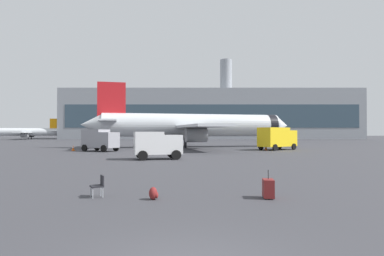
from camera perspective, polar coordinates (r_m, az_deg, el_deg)
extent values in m
cylinder|color=silver|center=(53.69, 0.27, 0.51)|extent=(30.07, 10.58, 3.80)
cone|color=silver|center=(59.62, 15.58, 0.42)|extent=(3.16, 4.06, 3.61)
cone|color=silver|center=(52.34, -17.69, 0.57)|extent=(3.90, 4.06, 3.42)
cylinder|color=black|center=(58.59, 13.70, 0.43)|extent=(2.25, 4.09, 3.88)
cube|color=silver|center=(61.29, -2.40, 0.08)|extent=(8.34, 16.67, 0.36)
cube|color=silver|center=(45.69, 1.41, 0.34)|extent=(8.34, 16.67, 0.36)
cylinder|color=gray|center=(58.84, -1.94, -1.15)|extent=(3.62, 2.88, 2.20)
cylinder|color=gray|center=(48.11, 0.65, -1.26)|extent=(3.62, 2.88, 2.20)
cube|color=red|center=(52.39, -14.28, 4.50)|extent=(4.37, 1.36, 6.40)
cube|color=silver|center=(55.42, -14.76, 1.11)|extent=(3.91, 6.44, 0.24)
cube|color=silver|center=(49.02, -14.94, 1.34)|extent=(3.91, 6.44, 0.24)
cylinder|color=black|center=(57.72, 11.93, -2.34)|extent=(0.36, 0.36, 1.80)
cylinder|color=black|center=(55.63, -2.32, -2.42)|extent=(0.44, 0.44, 1.80)
cylinder|color=black|center=(50.93, -1.29, -2.58)|extent=(0.44, 0.44, 1.80)
cylinder|color=silver|center=(123.15, -27.71, -0.62)|extent=(20.59, 6.92, 2.60)
cone|color=silver|center=(120.66, -22.50, -0.65)|extent=(2.64, 2.75, 2.34)
cube|color=silver|center=(117.70, -28.09, -0.72)|extent=(5.54, 11.39, 0.25)
cube|color=silver|center=(128.26, -26.77, -0.72)|extent=(5.54, 11.39, 0.25)
cylinder|color=gray|center=(119.35, -27.87, -1.15)|extent=(2.46, 1.94, 1.50)
cylinder|color=gray|center=(126.61, -26.96, -1.12)|extent=(2.46, 1.94, 1.50)
cube|color=orange|center=(121.07, -23.48, 0.52)|extent=(2.99, 0.88, 4.37)
cube|color=silver|center=(118.84, -23.53, -0.45)|extent=(2.61, 4.39, 0.16)
cube|color=silver|center=(123.13, -23.14, -0.46)|extent=(2.61, 4.39, 0.16)
cylinder|color=black|center=(121.23, -27.29, -1.53)|extent=(0.30, 0.30, 1.23)
cylinder|color=black|center=(124.40, -26.90, -1.51)|extent=(0.30, 0.30, 1.23)
cube|color=gray|center=(42.93, -14.68, -2.09)|extent=(2.51, 2.73, 2.04)
cube|color=#1E232D|center=(42.44, -13.96, -1.46)|extent=(1.00, 1.79, 0.84)
cube|color=gray|center=(44.58, -16.95, -1.80)|extent=(3.79, 3.40, 2.40)
cylinder|color=black|center=(43.75, -13.54, -3.46)|extent=(0.90, 0.61, 0.90)
cylinder|color=black|center=(42.05, -15.62, -3.57)|extent=(0.90, 0.61, 0.90)
cylinder|color=black|center=(46.03, -16.69, -3.31)|extent=(0.90, 0.61, 0.90)
cylinder|color=black|center=(44.42, -18.78, -3.40)|extent=(0.90, 0.61, 0.90)
cube|color=yellow|center=(48.91, 16.52, -1.76)|extent=(2.78, 2.93, 2.29)
cube|color=#1E232D|center=(49.48, 17.01, -1.12)|extent=(1.36, 1.78, 0.95)
cube|color=yellow|center=(46.53, 14.32, -1.57)|extent=(4.90, 4.51, 2.70)
cylinder|color=black|center=(49.65, 15.33, -3.12)|extent=(0.85, 0.72, 0.90)
cylinder|color=black|center=(48.16, 17.68, -3.19)|extent=(0.85, 0.72, 0.90)
cylinder|color=black|center=(46.41, 12.14, -3.31)|extent=(0.85, 0.72, 0.90)
cylinder|color=black|center=(44.81, 14.56, -3.39)|extent=(0.85, 0.72, 0.90)
cube|color=white|center=(30.44, -3.73, -2.94)|extent=(2.21, 2.38, 1.78)
cube|color=#1E232D|center=(30.58, -2.35, -2.15)|extent=(0.54, 1.76, 0.74)
cube|color=white|center=(30.08, -7.85, -2.67)|extent=(3.06, 2.61, 2.10)
cylinder|color=black|center=(31.56, -3.71, -4.57)|extent=(0.93, 0.44, 0.90)
cylinder|color=black|center=(29.51, -2.91, -4.84)|extent=(0.93, 0.44, 0.90)
cylinder|color=black|center=(31.11, -9.30, -4.62)|extent=(0.93, 0.44, 0.90)
cylinder|color=black|center=(29.02, -8.89, -4.90)|extent=(0.93, 0.44, 0.90)
cube|color=#F2590C|center=(46.43, -20.57, -3.81)|extent=(0.44, 0.44, 0.04)
cone|color=#F2590C|center=(46.42, -20.57, -3.36)|extent=(0.36, 0.36, 0.69)
cylinder|color=white|center=(46.41, -20.57, -3.32)|extent=(0.23, 0.23, 0.10)
cube|color=#F2590C|center=(46.09, 13.01, -3.86)|extent=(0.44, 0.44, 0.04)
cone|color=#F2590C|center=(46.07, 13.01, -3.37)|extent=(0.36, 0.36, 0.75)
cylinder|color=white|center=(46.07, 13.01, -3.32)|extent=(0.23, 0.23, 0.10)
cube|color=maroon|center=(12.97, 13.40, -10.44)|extent=(0.46, 0.67, 0.70)
cylinder|color=black|center=(12.89, 13.40, -8.12)|extent=(0.02, 0.02, 0.36)
cylinder|color=black|center=(13.25, 13.27, -11.77)|extent=(0.08, 0.04, 0.08)
cylinder|color=black|center=(12.82, 13.55, -12.15)|extent=(0.08, 0.04, 0.08)
ellipsoid|color=maroon|center=(12.51, -7.06, -11.52)|extent=(0.32, 0.40, 0.48)
ellipsoid|color=maroon|center=(12.51, -6.41, -11.86)|extent=(0.12, 0.28, 0.24)
cube|color=black|center=(13.35, -16.76, -9.94)|extent=(0.65, 0.65, 0.06)
cube|color=black|center=(13.36, -15.86, -8.98)|extent=(0.27, 0.45, 0.40)
cylinder|color=#999EA5|center=(13.17, -17.44, -11.04)|extent=(0.04, 0.04, 0.44)
cylinder|color=#999EA5|center=(13.54, -17.74, -10.75)|extent=(0.04, 0.04, 0.44)
cylinder|color=#999EA5|center=(13.24, -15.77, -10.98)|extent=(0.04, 0.04, 0.44)
cylinder|color=#999EA5|center=(13.61, -16.12, -10.70)|extent=(0.04, 0.04, 0.44)
cube|color=gray|center=(119.85, 3.18, 2.32)|extent=(106.02, 21.50, 17.69)
cube|color=#334756|center=(109.04, 3.50, 2.15)|extent=(100.72, 0.10, 7.96)
cylinder|color=gray|center=(122.01, 6.01, 9.29)|extent=(4.40, 4.40, 12.00)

